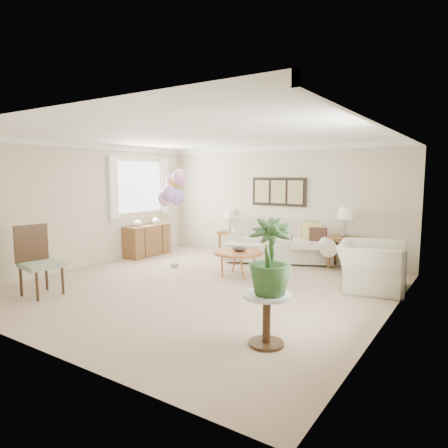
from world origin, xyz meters
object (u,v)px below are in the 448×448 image
object	(u,v)px
accent_chair	(38,259)
balloon_cluster	(173,189)
armchair	(371,266)
sofa	(280,244)
coffee_table	(238,253)

from	to	relation	value
accent_chair	balloon_cluster	size ratio (longest dim) A/B	0.55
armchair	accent_chair	bearing A→B (deg)	116.76
sofa	coffee_table	bearing A→B (deg)	-92.55
sofa	balloon_cluster	world-z (taller)	balloon_cluster
armchair	accent_chair	distance (m)	5.54
balloon_cluster	coffee_table	bearing A→B (deg)	6.61
sofa	accent_chair	world-z (taller)	accent_chair
coffee_table	armchair	bearing A→B (deg)	11.82
armchair	accent_chair	size ratio (longest dim) A/B	1.07
coffee_table	balloon_cluster	size ratio (longest dim) A/B	0.46
sofa	coffee_table	size ratio (longest dim) A/B	3.07
sofa	balloon_cluster	size ratio (longest dim) A/B	1.42
sofa	balloon_cluster	bearing A→B (deg)	-129.73
sofa	armchair	bearing A→B (deg)	-27.65
armchair	balloon_cluster	size ratio (longest dim) A/B	0.59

